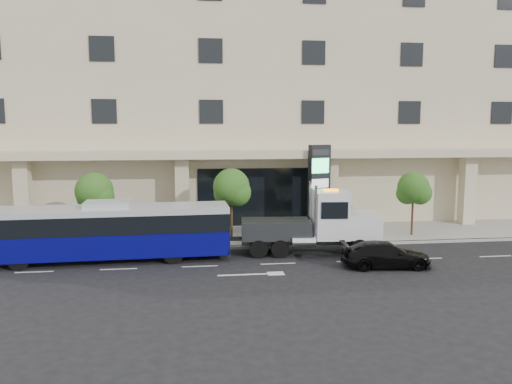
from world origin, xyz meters
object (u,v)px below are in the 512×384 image
(tow_truck, at_px, (317,224))
(signage_pylon, at_px, (319,188))
(black_sedan, at_px, (386,255))
(city_bus, at_px, (108,231))

(tow_truck, height_order, signage_pylon, signage_pylon)
(tow_truck, bearing_deg, signage_pylon, 79.30)
(black_sedan, xyz_separation_m, signage_pylon, (-1.41, 8.08, 2.40))
(city_bus, relative_size, tow_truck, 1.45)
(black_sedan, relative_size, signage_pylon, 0.78)
(signage_pylon, bearing_deg, tow_truck, -123.46)
(tow_truck, distance_m, black_sedan, 4.35)
(city_bus, xyz_separation_m, black_sedan, (13.95, -2.97, -0.97))
(tow_truck, relative_size, signage_pylon, 1.52)
(city_bus, xyz_separation_m, signage_pylon, (12.55, 5.12, 1.43))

